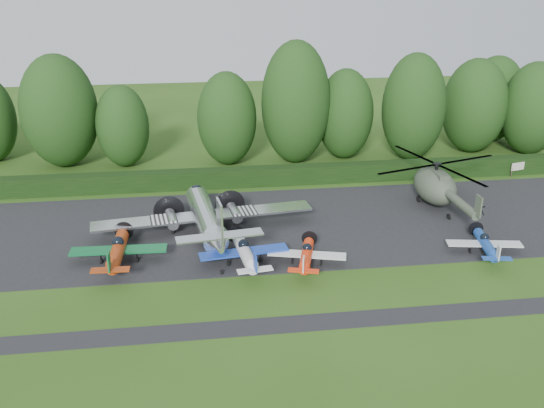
{
  "coord_description": "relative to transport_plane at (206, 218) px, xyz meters",
  "views": [
    {
      "loc": [
        -7.97,
        -40.28,
        23.1
      ],
      "look_at": [
        -1.39,
        9.4,
        2.5
      ],
      "focal_mm": 40.0,
      "sensor_mm": 36.0,
      "label": 1
    }
  ],
  "objects": [
    {
      "name": "light_plane_orange",
      "position": [
        7.77,
        -6.75,
        -0.76
      ],
      "size": [
        6.27,
        6.6,
        2.41
      ],
      "rotation": [
        0.0,
        0.0,
        0.26
      ],
      "color": "#F6340E",
      "rests_on": "ground"
    },
    {
      "name": "transport_plane",
      "position": [
        0.0,
        0.0,
        0.0
      ],
      "size": [
        19.77,
        15.16,
        6.34
      ],
      "rotation": [
        0.0,
        0.0,
        -0.13
      ],
      "color": "silver",
      "rests_on": "ground"
    },
    {
      "name": "tree_3",
      "position": [
        -8.82,
        20.82,
        3.03
      ],
      "size": [
        6.1,
        6.1,
        9.62
      ],
      "color": "black",
      "rests_on": "ground"
    },
    {
      "name": "tree_6",
      "position": [
        3.24,
        20.03,
        3.72
      ],
      "size": [
        6.93,
        6.93,
        10.99
      ],
      "color": "black",
      "rests_on": "ground"
    },
    {
      "name": "apron",
      "position": [
        7.36,
        1.22,
        -1.76
      ],
      "size": [
        70.0,
        18.0,
        0.01
      ],
      "primitive_type": "cube",
      "color": "black",
      "rests_on": "ground"
    },
    {
      "name": "tree_1",
      "position": [
        -15.88,
        21.86,
        4.77
      ],
      "size": [
        8.73,
        8.73,
        13.08
      ],
      "color": "black",
      "rests_on": "ground"
    },
    {
      "name": "light_plane_blue",
      "position": [
        22.86,
        -6.75,
        -0.78
      ],
      "size": [
        6.16,
        6.48,
        2.37
      ],
      "rotation": [
        0.0,
        0.0,
        0.17
      ],
      "color": "#19439A",
      "rests_on": "ground"
    },
    {
      "name": "tree_10",
      "position": [
        38.7,
        25.14,
        3.87
      ],
      "size": [
        7.58,
        7.58,
        11.3
      ],
      "color": "black",
      "rests_on": "ground"
    },
    {
      "name": "sign_board",
      "position": [
        35.79,
        11.36,
        -0.67
      ],
      "size": [
        2.88,
        0.11,
        1.62
      ],
      "rotation": [
        0.0,
        0.0,
        -0.27
      ],
      "color": "#3F3326",
      "rests_on": "ground"
    },
    {
      "name": "tree_4",
      "position": [
        34.01,
        20.96,
        4.08
      ],
      "size": [
        7.93,
        7.93,
        11.72
      ],
      "color": "black",
      "rests_on": "ground"
    },
    {
      "name": "light_plane_white",
      "position": [
        2.93,
        -5.97,
        -0.61
      ],
      "size": [
        7.22,
        7.59,
        2.77
      ],
      "rotation": [
        0.0,
        0.0,
        -0.13
      ],
      "color": "silver",
      "rests_on": "ground"
    },
    {
      "name": "helicopter",
      "position": [
        22.68,
        4.2,
        0.59
      ],
      "size": [
        13.65,
        15.98,
        4.4
      ],
      "rotation": [
        0.0,
        0.0,
        -0.04
      ],
      "color": "#3E4938",
      "rests_on": "ground"
    },
    {
      "name": "tree_9",
      "position": [
        11.29,
        19.74,
        5.43
      ],
      "size": [
        8.08,
        8.08,
        14.43
      ],
      "color": "black",
      "rests_on": "ground"
    },
    {
      "name": "hedgerow",
      "position": [
        7.36,
        12.22,
        -1.77
      ],
      "size": [
        90.0,
        1.6,
        2.0
      ],
      "primitive_type": "cube",
      "color": "black",
      "rests_on": "ground"
    },
    {
      "name": "ground",
      "position": [
        7.36,
        -8.78,
        -1.77
      ],
      "size": [
        160.0,
        160.0,
        0.0
      ],
      "primitive_type": "plane",
      "color": "#284914",
      "rests_on": "ground"
    },
    {
      "name": "taxiway_verge",
      "position": [
        7.36,
        -14.78,
        -1.76
      ],
      "size": [
        70.0,
        2.0,
        0.0
      ],
      "primitive_type": "cube",
      "color": "black",
      "rests_on": "ground"
    },
    {
      "name": "tree_8",
      "position": [
        25.41,
        19.02,
        4.64
      ],
      "size": [
        7.52,
        7.52,
        12.84
      ],
      "color": "black",
      "rests_on": "ground"
    },
    {
      "name": "light_plane_red",
      "position": [
        -7.18,
        -4.45,
        -0.53
      ],
      "size": [
        7.71,
        8.11,
        2.96
      ],
      "rotation": [
        0.0,
        0.0,
        0.04
      ],
      "color": "#9D330E",
      "rests_on": "ground"
    },
    {
      "name": "tree_7",
      "position": [
        17.49,
        20.58,
        3.67
      ],
      "size": [
        6.78,
        6.78,
        10.91
      ],
      "color": "black",
      "rests_on": "ground"
    },
    {
      "name": "tree_2",
      "position": [
        40.82,
        19.25,
        3.95
      ],
      "size": [
        7.67,
        7.67,
        11.45
      ],
      "color": "black",
      "rests_on": "ground"
    }
  ]
}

